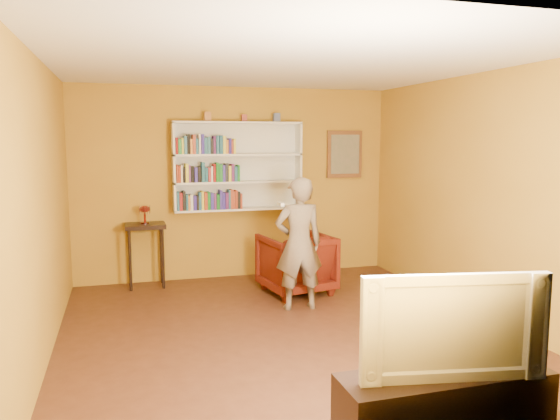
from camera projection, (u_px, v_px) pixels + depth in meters
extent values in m
cube|color=#3F2114|center=(287.00, 339.00, 5.58)|extent=(5.30, 5.80, 0.12)
cube|color=#A0731D|center=(236.00, 183.00, 7.79)|extent=(5.30, 0.04, 2.70)
cube|color=#A0731D|center=(421.00, 254.00, 3.00)|extent=(5.30, 0.04, 2.70)
cube|color=#A0731D|center=(39.00, 211.00, 4.76)|extent=(0.04, 5.80, 2.70)
cube|color=#A0731D|center=(483.00, 196.00, 6.03)|extent=(0.04, 5.80, 2.70)
cube|color=white|center=(287.00, 60.00, 5.22)|extent=(5.30, 5.80, 0.06)
cube|color=silver|center=(236.00, 166.00, 7.72)|extent=(1.80, 0.03, 1.20)
cube|color=silver|center=(174.00, 167.00, 7.35)|extent=(0.03, 0.28, 1.20)
cube|color=silver|center=(298.00, 165.00, 7.85)|extent=(0.03, 0.28, 1.20)
cube|color=silver|center=(238.00, 209.00, 7.68)|extent=(1.80, 0.28, 0.03)
cube|color=silver|center=(238.00, 182.00, 7.63)|extent=(1.80, 0.28, 0.03)
cube|color=silver|center=(238.00, 155.00, 7.58)|extent=(1.80, 0.28, 0.03)
cube|color=silver|center=(238.00, 123.00, 7.52)|extent=(1.80, 0.28, 0.03)
cube|color=#225C7D|center=(178.00, 201.00, 7.38)|extent=(0.03, 0.17, 0.25)
cube|color=maroon|center=(181.00, 202.00, 7.38)|extent=(0.04, 0.14, 0.24)
cube|color=black|center=(184.00, 201.00, 7.41)|extent=(0.04, 0.17, 0.26)
cube|color=#225C7D|center=(187.00, 202.00, 7.42)|extent=(0.03, 0.17, 0.21)
cube|color=orange|center=(189.00, 203.00, 7.41)|extent=(0.02, 0.15, 0.20)
cube|color=silver|center=(191.00, 202.00, 7.43)|extent=(0.04, 0.15, 0.22)
cube|color=#2F23A0|center=(194.00, 203.00, 7.44)|extent=(0.04, 0.14, 0.19)
cube|color=black|center=(197.00, 203.00, 7.45)|extent=(0.03, 0.15, 0.20)
cube|color=#225C7D|center=(200.00, 201.00, 7.45)|extent=(0.03, 0.15, 0.24)
cube|color=gold|center=(202.00, 200.00, 7.47)|extent=(0.03, 0.15, 0.26)
cube|color=#9E371C|center=(205.00, 201.00, 7.49)|extent=(0.04, 0.18, 0.24)
cube|color=#197225|center=(208.00, 201.00, 7.50)|extent=(0.04, 0.17, 0.24)
cube|color=#2F23A0|center=(211.00, 201.00, 7.51)|extent=(0.04, 0.18, 0.23)
cube|color=#582163|center=(214.00, 201.00, 7.51)|extent=(0.03, 0.15, 0.22)
cube|color=#197225|center=(218.00, 202.00, 7.52)|extent=(0.04, 0.14, 0.21)
cube|color=#2F23A0|center=(220.00, 199.00, 7.54)|extent=(0.03, 0.17, 0.26)
cube|color=#2F23A0|center=(223.00, 201.00, 7.56)|extent=(0.04, 0.18, 0.23)
cube|color=#582163|center=(226.00, 201.00, 7.56)|extent=(0.04, 0.15, 0.23)
cube|color=#225C7D|center=(229.00, 199.00, 7.57)|extent=(0.03, 0.16, 0.26)
cube|color=#9E371C|center=(231.00, 199.00, 7.59)|extent=(0.03, 0.18, 0.27)
cube|color=#9E371C|center=(233.00, 200.00, 7.58)|extent=(0.03, 0.15, 0.24)
cube|color=#9E371C|center=(236.00, 199.00, 7.60)|extent=(0.03, 0.16, 0.26)
cube|color=black|center=(238.00, 200.00, 7.60)|extent=(0.03, 0.14, 0.24)
cube|color=#9E371C|center=(240.00, 201.00, 7.62)|extent=(0.02, 0.17, 0.21)
cube|color=#9E371C|center=(177.00, 174.00, 7.34)|extent=(0.02, 0.19, 0.24)
cube|color=#9E371C|center=(179.00, 174.00, 7.34)|extent=(0.03, 0.18, 0.22)
cube|color=silver|center=(181.00, 174.00, 7.35)|extent=(0.02, 0.17, 0.24)
cube|color=black|center=(184.00, 175.00, 7.37)|extent=(0.03, 0.19, 0.20)
cube|color=gold|center=(186.00, 173.00, 7.37)|extent=(0.04, 0.18, 0.25)
cube|color=#582163|center=(189.00, 174.00, 7.37)|extent=(0.02, 0.15, 0.23)
cube|color=black|center=(192.00, 174.00, 7.39)|extent=(0.04, 0.18, 0.22)
cube|color=#2F23A0|center=(195.00, 175.00, 7.41)|extent=(0.04, 0.19, 0.20)
cube|color=black|center=(199.00, 174.00, 7.41)|extent=(0.04, 0.15, 0.21)
cube|color=#225C7D|center=(203.00, 172.00, 7.42)|extent=(0.04, 0.15, 0.27)
cube|color=#225C7D|center=(206.00, 175.00, 7.45)|extent=(0.04, 0.18, 0.19)
cube|color=maroon|center=(209.00, 175.00, 7.46)|extent=(0.03, 0.18, 0.20)
cube|color=silver|center=(211.00, 174.00, 7.47)|extent=(0.03, 0.18, 0.21)
cube|color=maroon|center=(214.00, 173.00, 7.48)|extent=(0.03, 0.18, 0.24)
cube|color=#197225|center=(217.00, 172.00, 7.47)|extent=(0.04, 0.15, 0.26)
cube|color=#197225|center=(220.00, 173.00, 7.49)|extent=(0.04, 0.16, 0.24)
cube|color=#2F23A0|center=(223.00, 173.00, 7.50)|extent=(0.03, 0.14, 0.23)
cube|color=black|center=(226.00, 172.00, 7.51)|extent=(0.04, 0.16, 0.25)
cube|color=gold|center=(229.00, 174.00, 7.54)|extent=(0.04, 0.18, 0.21)
cube|color=#582163|center=(232.00, 173.00, 7.54)|extent=(0.04, 0.17, 0.24)
cube|color=#225C7D|center=(235.00, 174.00, 7.55)|extent=(0.04, 0.16, 0.21)
cube|color=#197225|center=(238.00, 173.00, 7.56)|extent=(0.03, 0.16, 0.23)
cube|color=maroon|center=(176.00, 146.00, 7.28)|extent=(0.03, 0.17, 0.22)
cube|color=#197225|center=(179.00, 147.00, 7.29)|extent=(0.04, 0.15, 0.20)
cube|color=gold|center=(182.00, 146.00, 7.30)|extent=(0.02, 0.15, 0.22)
cube|color=#225C7D|center=(185.00, 145.00, 7.30)|extent=(0.04, 0.14, 0.24)
cube|color=black|center=(188.00, 144.00, 7.33)|extent=(0.04, 0.18, 0.26)
cube|color=orange|center=(191.00, 146.00, 7.34)|extent=(0.03, 0.17, 0.20)
cube|color=#9E371C|center=(193.00, 144.00, 7.36)|extent=(0.04, 0.19, 0.26)
cube|color=#225C7D|center=(196.00, 146.00, 7.36)|extent=(0.03, 0.16, 0.21)
cube|color=silver|center=(199.00, 144.00, 7.37)|extent=(0.03, 0.18, 0.26)
cube|color=#2F23A0|center=(202.00, 144.00, 7.38)|extent=(0.04, 0.18, 0.27)
cube|color=#225C7D|center=(205.00, 146.00, 7.39)|extent=(0.04, 0.17, 0.22)
cube|color=#225C7D|center=(208.00, 145.00, 7.41)|extent=(0.03, 0.17, 0.23)
cube|color=black|center=(211.00, 146.00, 7.42)|extent=(0.03, 0.18, 0.20)
cube|color=#582163|center=(214.00, 145.00, 7.41)|extent=(0.03, 0.15, 0.24)
cube|color=#225C7D|center=(217.00, 145.00, 7.44)|extent=(0.04, 0.19, 0.25)
cube|color=#225C7D|center=(220.00, 145.00, 7.45)|extent=(0.04, 0.17, 0.25)
cube|color=gold|center=(224.00, 145.00, 7.45)|extent=(0.04, 0.15, 0.24)
cube|color=orange|center=(226.00, 147.00, 7.48)|extent=(0.03, 0.17, 0.19)
cube|color=#2F23A0|center=(229.00, 146.00, 7.48)|extent=(0.03, 0.16, 0.21)
cube|color=#9E371C|center=(232.00, 147.00, 7.49)|extent=(0.02, 0.15, 0.19)
cube|color=gold|center=(234.00, 146.00, 7.51)|extent=(0.03, 0.18, 0.21)
cube|color=#A2652E|center=(207.00, 117.00, 7.40)|extent=(0.09, 0.09, 0.13)
cube|color=#943B31|center=(244.00, 118.00, 7.54)|extent=(0.07, 0.07, 0.10)
cube|color=#4E5882|center=(276.00, 118.00, 7.67)|extent=(0.09, 0.09, 0.12)
cube|color=brown|center=(344.00, 154.00, 8.15)|extent=(0.55, 0.04, 0.70)
cube|color=#7E705C|center=(345.00, 154.00, 8.12)|extent=(0.45, 0.02, 0.58)
cylinder|color=black|center=(130.00, 261.00, 7.10)|extent=(0.04, 0.04, 0.80)
cylinder|color=black|center=(163.00, 259.00, 7.22)|extent=(0.04, 0.04, 0.80)
cylinder|color=black|center=(130.00, 256.00, 7.39)|extent=(0.04, 0.04, 0.80)
cylinder|color=black|center=(161.00, 254.00, 7.51)|extent=(0.04, 0.04, 0.80)
cube|color=black|center=(145.00, 226.00, 7.25)|extent=(0.52, 0.40, 0.06)
cylinder|color=maroon|center=(145.00, 223.00, 7.24)|extent=(0.10, 0.10, 0.02)
cylinder|color=maroon|center=(145.00, 217.00, 7.23)|extent=(0.03, 0.03, 0.13)
ellipsoid|color=maroon|center=(145.00, 209.00, 7.22)|extent=(0.14, 0.14, 0.09)
cylinder|color=beige|center=(150.00, 209.00, 7.24)|extent=(0.01, 0.01, 0.10)
cylinder|color=beige|center=(149.00, 209.00, 7.27)|extent=(0.01, 0.01, 0.10)
cylinder|color=beige|center=(147.00, 209.00, 7.29)|extent=(0.01, 0.01, 0.10)
cylinder|color=beige|center=(144.00, 209.00, 7.29)|extent=(0.01, 0.01, 0.10)
cylinder|color=beige|center=(142.00, 209.00, 7.27)|extent=(0.01, 0.01, 0.10)
cylinder|color=beige|center=(140.00, 209.00, 7.23)|extent=(0.01, 0.01, 0.10)
cylinder|color=beige|center=(139.00, 210.00, 7.20)|extent=(0.01, 0.01, 0.10)
cylinder|color=beige|center=(140.00, 210.00, 7.17)|extent=(0.01, 0.01, 0.10)
cylinder|color=beige|center=(142.00, 210.00, 7.15)|extent=(0.01, 0.01, 0.10)
cylinder|color=beige|center=(145.00, 210.00, 7.15)|extent=(0.01, 0.01, 0.10)
cylinder|color=beige|center=(148.00, 210.00, 7.17)|extent=(0.01, 0.01, 0.10)
cylinder|color=beige|center=(149.00, 210.00, 7.20)|extent=(0.01, 0.01, 0.10)
imported|color=#410904|center=(296.00, 263.00, 7.04)|extent=(0.95, 0.97, 0.77)
imported|color=#67594C|center=(299.00, 244.00, 6.31)|extent=(0.58, 0.40, 1.55)
cube|color=silver|center=(281.00, 204.00, 5.89)|extent=(0.04, 0.15, 0.04)
cube|color=black|center=(444.00, 410.00, 3.50)|extent=(1.39, 0.42, 0.50)
imported|color=black|center=(447.00, 322.00, 3.42)|extent=(1.18, 0.36, 0.68)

